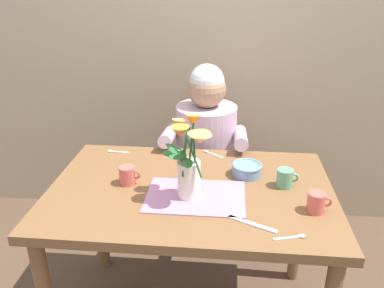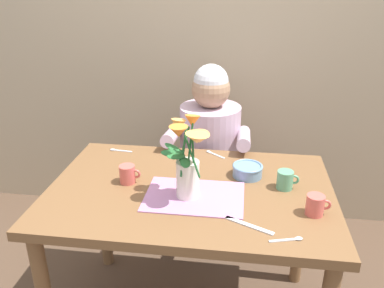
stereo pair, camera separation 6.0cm
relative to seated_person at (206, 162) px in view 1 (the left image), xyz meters
The scene contains 13 objects.
wood_panel_backdrop 0.81m from the seated_person, 93.39° to the left, with size 4.00×0.10×2.50m, color tan.
dining_table 0.62m from the seated_person, 92.39° to the right, with size 1.20×0.80×0.74m.
seated_person is the anchor object (origin of this frame).
striped_placemat 0.71m from the seated_person, 89.93° to the right, with size 0.40×0.28×0.01m, color #B275A3.
flower_vase 0.78m from the seated_person, 91.79° to the right, with size 0.20×0.20×0.34m.
ceramic_bowl 0.57m from the seated_person, 66.16° to the right, with size 0.14×0.14×0.06m.
dinner_knife 0.91m from the seated_person, 75.52° to the right, with size 0.19×0.02×0.01m, color silver.
ceramic_mug 0.71m from the seated_person, 56.94° to the right, with size 0.09×0.07×0.08m.
coffee_cup 0.91m from the seated_person, 58.21° to the right, with size 0.09×0.07×0.08m.
tea_cup 0.71m from the seated_person, 116.25° to the right, with size 0.09×0.07×0.08m.
spoon_0 0.57m from the seated_person, 146.83° to the right, with size 0.12×0.03×0.01m.
spoon_1 1.01m from the seated_person, 68.45° to the right, with size 0.12×0.05×0.01m.
spoon_2 0.32m from the seated_person, 81.90° to the right, with size 0.10×0.08×0.01m.
Camera 1 is at (0.15, -1.46, 1.58)m, focal length 37.16 mm.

